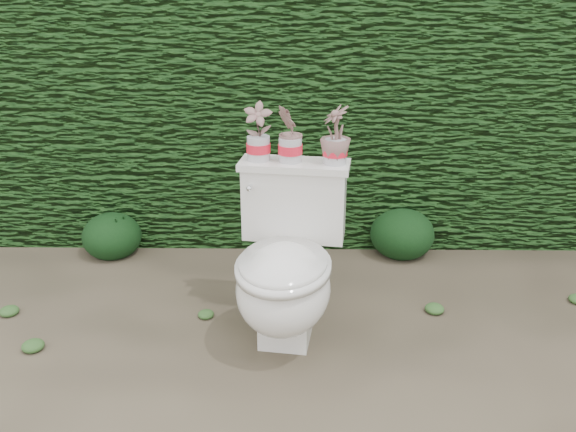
{
  "coord_description": "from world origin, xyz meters",
  "views": [
    {
      "loc": [
        0.25,
        -2.25,
        1.59
      ],
      "look_at": [
        0.21,
        0.29,
        0.55
      ],
      "focal_mm": 38.0,
      "sensor_mm": 36.0,
      "label": 1
    }
  ],
  "objects_px": {
    "toilet": "(286,269)",
    "potted_plant_left": "(258,133)",
    "potted_plant_right": "(336,137)",
    "potted_plant_center": "(290,135)"
  },
  "relations": [
    {
      "from": "potted_plant_left",
      "to": "potted_plant_center",
      "type": "distance_m",
      "value": 0.15
    },
    {
      "from": "potted_plant_right",
      "to": "toilet",
      "type": "bearing_deg",
      "value": -59.36
    },
    {
      "from": "potted_plant_center",
      "to": "potted_plant_right",
      "type": "distance_m",
      "value": 0.2
    },
    {
      "from": "potted_plant_left",
      "to": "potted_plant_right",
      "type": "distance_m",
      "value": 0.35
    },
    {
      "from": "toilet",
      "to": "potted_plant_right",
      "type": "relative_size",
      "value": 3.14
    },
    {
      "from": "potted_plant_center",
      "to": "potted_plant_right",
      "type": "relative_size",
      "value": 0.99
    },
    {
      "from": "potted_plant_left",
      "to": "potted_plant_right",
      "type": "relative_size",
      "value": 1.01
    },
    {
      "from": "toilet",
      "to": "potted_plant_right",
      "type": "distance_m",
      "value": 0.62
    },
    {
      "from": "toilet",
      "to": "potted_plant_left",
      "type": "height_order",
      "value": "potted_plant_left"
    },
    {
      "from": "toilet",
      "to": "potted_plant_right",
      "type": "height_order",
      "value": "potted_plant_right"
    }
  ]
}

